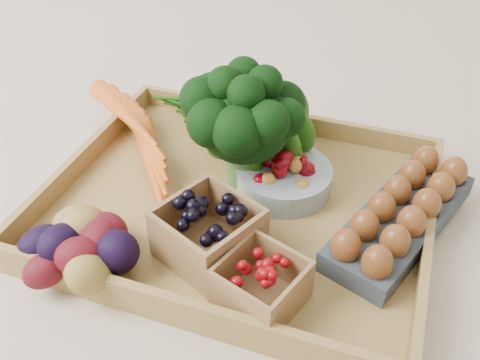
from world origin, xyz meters
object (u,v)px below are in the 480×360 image
(broccoli, at_px, (245,143))
(cherry_bowl, at_px, (284,178))
(egg_carton, at_px, (400,221))
(tray, at_px, (240,207))

(broccoli, relative_size, cherry_bowl, 1.25)
(cherry_bowl, distance_m, egg_carton, 0.18)
(tray, bearing_deg, egg_carton, 5.47)
(cherry_bowl, bearing_deg, egg_carton, -10.87)
(broccoli, bearing_deg, tray, -77.09)
(tray, distance_m, cherry_bowl, 0.08)
(tray, xyz_separation_m, broccoli, (-0.01, 0.06, 0.08))
(broccoli, xyz_separation_m, egg_carton, (0.24, -0.03, -0.05))
(tray, relative_size, egg_carton, 1.97)
(egg_carton, bearing_deg, broccoli, -167.84)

